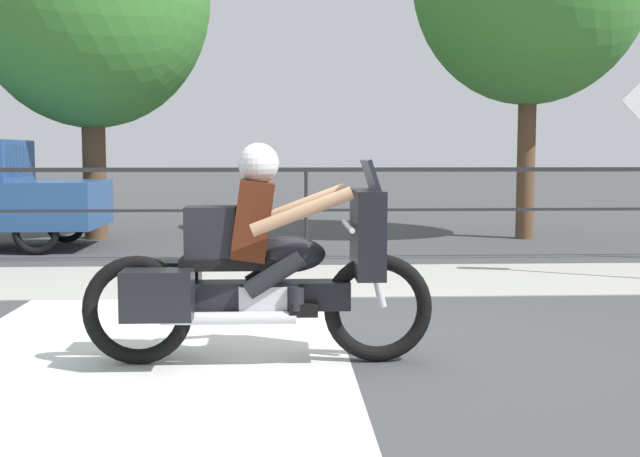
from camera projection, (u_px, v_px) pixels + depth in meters
name	position (u px, v px, depth m)	size (l,w,h in m)	color
ground_plane	(327.00, 350.00, 6.14)	(120.00, 120.00, 0.00)	#424244
sidewalk_band	(311.00, 280.00, 9.52)	(44.00, 2.40, 0.01)	#A8A59E
crosswalk_band	(141.00, 358.00, 5.88)	(3.06, 6.00, 0.01)	silver
fence_railing	(306.00, 188.00, 11.03)	(36.00, 0.05, 1.31)	#232326
motorcycle	(259.00, 266.00, 5.70)	(2.50, 0.76, 1.58)	black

